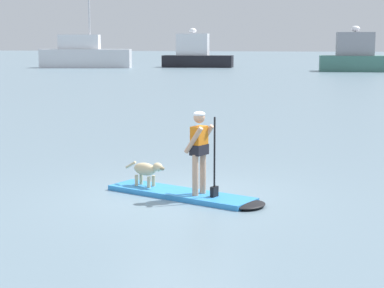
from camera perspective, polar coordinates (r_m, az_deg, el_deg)
ground_plane at (r=13.21m, az=-1.00°, el=-4.51°), size 400.00×400.00×0.00m
paddleboard at (r=13.07m, az=-0.18°, el=-4.42°), size 3.44×1.96×0.10m
person_paddler at (r=12.75m, az=0.68°, el=-0.24°), size 0.68×0.59×1.62m
dog at (r=13.62m, az=-3.89°, el=-2.22°), size 0.96×0.44×0.52m
moored_boat_far_port at (r=80.04m, az=-9.18°, el=7.55°), size 10.91×5.15×9.29m
moored_boat_far_starboard at (r=80.28m, az=0.33°, el=7.66°), size 8.51×3.16×4.64m
moored_boat_starboard at (r=71.13m, az=14.09°, el=7.26°), size 8.55×4.14×4.65m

